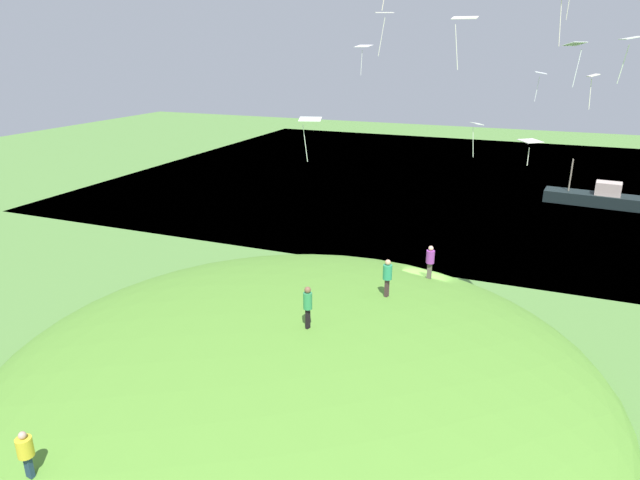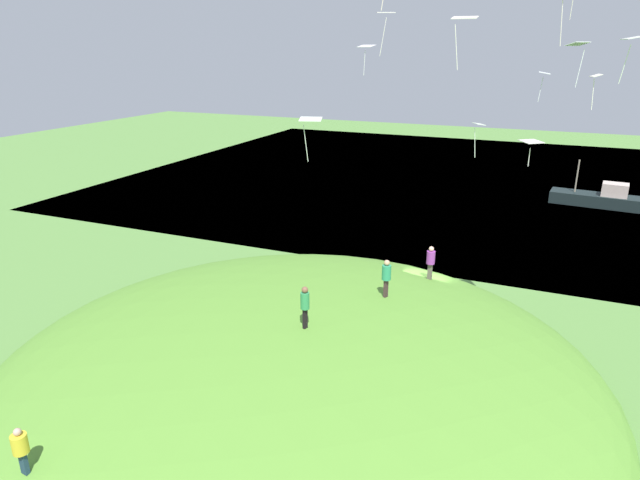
# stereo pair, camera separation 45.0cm
# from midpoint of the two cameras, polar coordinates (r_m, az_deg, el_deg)

# --- Properties ---
(ground_plane) EXTENTS (160.00, 160.00, 0.00)m
(ground_plane) POSITION_cam_midpoint_polar(r_m,az_deg,el_deg) (32.52, 11.30, -6.92)
(ground_plane) COLOR #56863D
(lake_water) EXTENTS (59.61, 80.00, 0.40)m
(lake_water) POSITION_cam_midpoint_polar(r_m,az_deg,el_deg) (65.51, 17.92, 5.62)
(lake_water) COLOR #48698F
(lake_water) RESTS_ON ground_plane
(grass_hill) EXTENTS (27.19, 27.11, 6.64)m
(grass_hill) POSITION_cam_midpoint_polar(r_m,az_deg,el_deg) (25.53, -1.91, -14.35)
(grass_hill) COLOR #599033
(grass_hill) RESTS_ON ground_plane
(boat_on_lake) EXTENTS (3.16, 8.60, 4.18)m
(boat_on_lake) POSITION_cam_midpoint_polar(r_m,az_deg,el_deg) (58.53, 27.13, 3.84)
(boat_on_lake) COLOR black
(boat_on_lake) RESTS_ON lake_water
(person_on_hilltop) EXTENTS (0.45, 0.45, 1.83)m
(person_on_hilltop) POSITION_cam_midpoint_polar(r_m,az_deg,el_deg) (22.29, -0.98, -6.38)
(person_on_hilltop) COLOR black
(person_on_hilltop) RESTS_ON grass_hill
(person_watching_kites) EXTENTS (0.52, 0.52, 1.84)m
(person_watching_kites) POSITION_cam_midpoint_polar(r_m,az_deg,el_deg) (25.69, 7.36, -3.48)
(person_watching_kites) COLOR #3F2B2C
(person_watching_kites) RESTS_ON grass_hill
(person_walking_path) EXTENTS (0.52, 0.52, 1.61)m
(person_walking_path) POSITION_cam_midpoint_polar(r_m,az_deg,el_deg) (19.54, -27.88, -18.25)
(person_walking_path) COLOR #1F364C
(person_walking_path) RESTS_ON grass_hill
(person_with_child) EXTENTS (0.44, 0.44, 1.84)m
(person_with_child) POSITION_cam_midpoint_polar(r_m,az_deg,el_deg) (29.64, 11.76, -1.91)
(person_with_child) COLOR #595048
(person_with_child) RESTS_ON grass_hill
(kite_0) EXTENTS (1.38, 1.25, 1.17)m
(kite_0) POSITION_cam_midpoint_polar(r_m,az_deg,el_deg) (27.98, 21.35, 9.38)
(kite_0) COLOR silver
(kite_1) EXTENTS (0.87, 0.80, 1.86)m
(kite_1) POSITION_cam_midpoint_polar(r_m,az_deg,el_deg) (31.66, 16.36, 11.10)
(kite_1) COLOR silver
(kite_3) EXTENTS (0.99, 1.21, 1.90)m
(kite_3) POSITION_cam_midpoint_polar(r_m,az_deg,el_deg) (38.06, 5.15, 19.15)
(kite_3) COLOR white
(kite_5) EXTENTS (1.13, 0.90, 1.90)m
(kite_5) POSITION_cam_midpoint_polar(r_m,az_deg,el_deg) (26.99, 29.93, 17.41)
(kite_5) COLOR silver
(kite_6) EXTENTS (0.74, 1.06, 2.18)m
(kite_6) POSITION_cam_midpoint_polar(r_m,az_deg,el_deg) (25.72, 15.14, 20.99)
(kite_6) COLOR silver
(kite_8) EXTENTS (1.23, 1.21, 2.21)m
(kite_8) POSITION_cam_midpoint_polar(r_m,az_deg,el_deg) (32.03, 25.40, 17.58)
(kite_8) COLOR white
(kite_9) EXTENTS (1.05, 1.28, 2.26)m
(kite_9) POSITION_cam_midpoint_polar(r_m,az_deg,el_deg) (28.31, -0.55, 12.13)
(kite_9) COLOR silver
(kite_11) EXTENTS (0.73, 0.59, 1.71)m
(kite_11) POSITION_cam_midpoint_polar(r_m,az_deg,el_deg) (31.21, 26.88, 14.56)
(kite_11) COLOR silver
(kite_12) EXTENTS (0.99, 0.72, 1.75)m
(kite_12) POSITION_cam_midpoint_polar(r_m,az_deg,el_deg) (36.77, 22.42, 15.49)
(kite_12) COLOR white
(kite_14) EXTENTS (0.99, 1.15, 2.20)m
(kite_14) POSITION_cam_midpoint_polar(r_m,az_deg,el_deg) (31.37, 7.20, 21.98)
(kite_14) COLOR white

